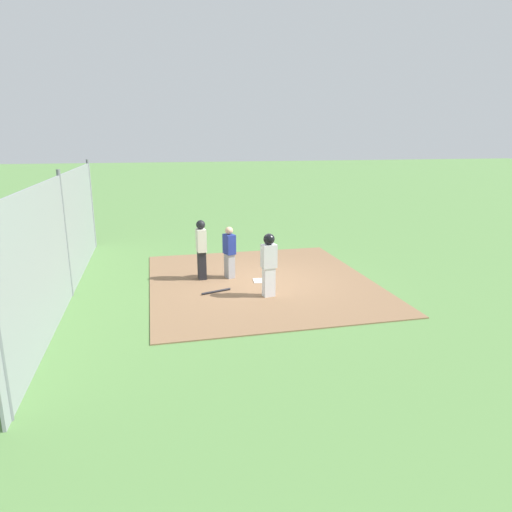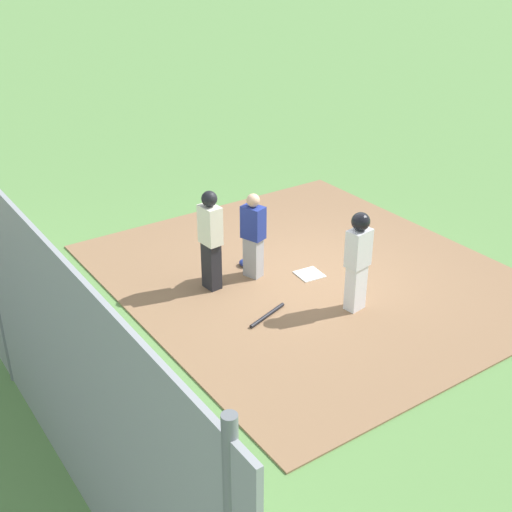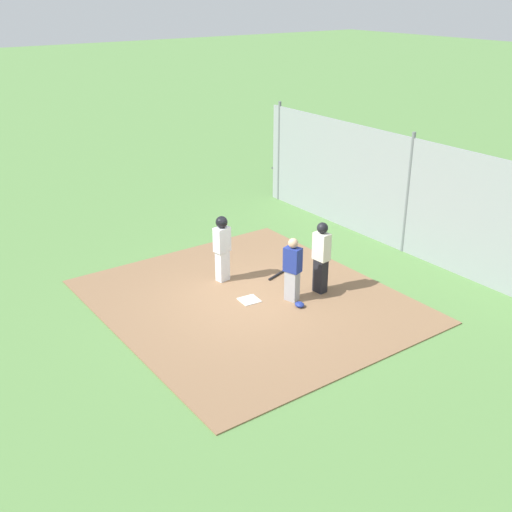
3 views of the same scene
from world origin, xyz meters
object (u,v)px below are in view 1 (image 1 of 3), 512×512
object	(u,v)px
catcher	(229,252)
umpire	(201,248)
runner	(269,261)
baseball_bat	(216,291)
catcher_mask	(230,272)
home_plate	(261,281)

from	to	relation	value
catcher	umpire	xyz separation A→B (m)	(-0.05, -0.82, 0.13)
umpire	runner	world-z (taller)	umpire
runner	baseball_bat	bearing A→B (deg)	57.24
umpire	catcher_mask	xyz separation A→B (m)	(-0.33, 0.90, -0.88)
catcher	umpire	bearing A→B (deg)	158.33
catcher	runner	world-z (taller)	runner
home_plate	umpire	bearing A→B (deg)	-110.02
home_plate	catcher	bearing A→B (deg)	-123.45
home_plate	umpire	xyz separation A→B (m)	(-0.61, -1.66, 0.93)
runner	catcher	bearing A→B (deg)	12.56
home_plate	baseball_bat	bearing A→B (deg)	-63.35
umpire	baseball_bat	size ratio (longest dim) A/B	2.08
runner	baseball_bat	size ratio (longest dim) A/B	1.99
catcher_mask	home_plate	bearing A→B (deg)	38.92
runner	catcher_mask	size ratio (longest dim) A/B	7.08
runner	catcher_mask	bearing A→B (deg)	7.26
home_plate	catcher_mask	xyz separation A→B (m)	(-0.94, -0.76, 0.05)
umpire	catcher_mask	bearing A→B (deg)	15.74
catcher	catcher_mask	bearing A→B (deg)	60.31
home_plate	runner	size ratio (longest dim) A/B	0.26
home_plate	catcher_mask	world-z (taller)	catcher_mask
umpire	baseball_bat	bearing A→B (deg)	-84.69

